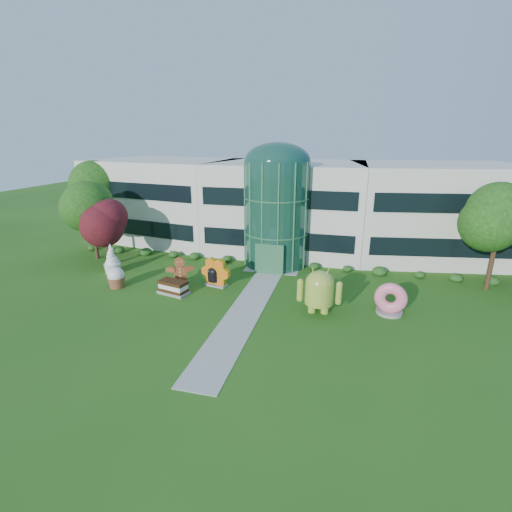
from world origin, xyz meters
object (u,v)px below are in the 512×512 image
(android_black, at_px, (214,274))
(donut, at_px, (391,298))
(android_green, at_px, (319,288))
(gingerbread, at_px, (180,271))

(android_black, xyz_separation_m, donut, (13.81, -1.85, 0.20))
(android_black, relative_size, donut, 0.83)
(android_green, relative_size, gingerbread, 1.41)
(donut, relative_size, gingerbread, 0.90)
(donut, height_order, gingerbread, gingerbread)
(android_green, bearing_deg, donut, 9.59)
(android_green, distance_m, donut, 5.04)
(android_green, bearing_deg, gingerbread, 165.00)
(android_black, bearing_deg, android_green, -5.65)
(gingerbread, bearing_deg, android_green, -34.76)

